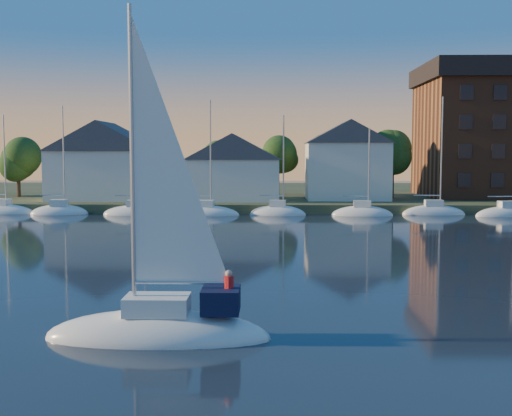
{
  "coord_description": "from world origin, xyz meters",
  "views": [
    {
      "loc": [
        -1.25,
        -21.42,
        7.04
      ],
      "look_at": [
        -2.38,
        22.0,
        3.16
      ],
      "focal_mm": 45.0,
      "sensor_mm": 36.0,
      "label": 1
    }
  ],
  "objects_px": {
    "clubhouse_centre": "(234,166)",
    "clubhouse_east": "(347,159)",
    "clubhouse_west": "(106,160)",
    "hero_sailboat": "(161,324)"
  },
  "relations": [
    {
      "from": "clubhouse_centre",
      "to": "clubhouse_west",
      "type": "bearing_deg",
      "value": 176.42
    },
    {
      "from": "clubhouse_centre",
      "to": "clubhouse_east",
      "type": "bearing_deg",
      "value": 8.13
    },
    {
      "from": "hero_sailboat",
      "to": "clubhouse_east",
      "type": "bearing_deg",
      "value": -103.45
    },
    {
      "from": "clubhouse_west",
      "to": "hero_sailboat",
      "type": "height_order",
      "value": "hero_sailboat"
    },
    {
      "from": "clubhouse_centre",
      "to": "clubhouse_east",
      "type": "distance_m",
      "value": 14.17
    },
    {
      "from": "clubhouse_centre",
      "to": "clubhouse_east",
      "type": "relative_size",
      "value": 1.1
    },
    {
      "from": "clubhouse_west",
      "to": "hero_sailboat",
      "type": "distance_m",
      "value": 58.65
    },
    {
      "from": "clubhouse_east",
      "to": "hero_sailboat",
      "type": "relative_size",
      "value": 0.78
    },
    {
      "from": "clubhouse_west",
      "to": "clubhouse_centre",
      "type": "xyz_separation_m",
      "value": [
        16.0,
        -1.0,
        -0.8
      ]
    },
    {
      "from": "clubhouse_west",
      "to": "clubhouse_centre",
      "type": "bearing_deg",
      "value": -3.58
    }
  ]
}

